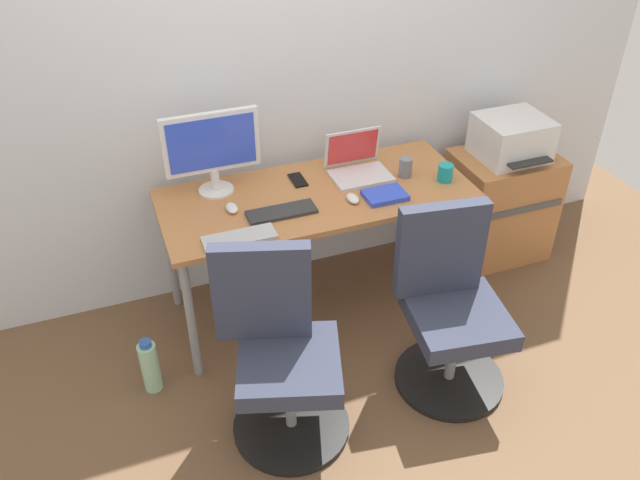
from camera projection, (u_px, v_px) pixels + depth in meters
name	position (u px, v px, depth m)	size (l,w,h in m)	color
ground_plane	(317.00, 304.00, 3.77)	(5.28, 5.28, 0.00)	brown
back_wall	(288.00, 60.00, 3.34)	(4.40, 0.04, 2.60)	silver
desk	(317.00, 205.00, 3.38)	(1.60, 0.68, 0.75)	#B77542
office_chair_left	(281.00, 355.00, 2.85)	(0.55, 0.55, 0.94)	black
office_chair_right	(450.00, 310.00, 3.09)	(0.54, 0.54, 0.94)	black
side_cabinet	(499.00, 205.00, 4.00)	(0.59, 0.44, 0.68)	#B77542
printer	(512.00, 138.00, 3.74)	(0.38, 0.40, 0.24)	silver
water_bottle_on_floor	(150.00, 366.00, 3.17)	(0.09, 0.09, 0.31)	#A5D8B2
desktop_monitor	(212.00, 147.00, 3.21)	(0.48, 0.18, 0.43)	silver
open_laptop	(357.00, 164.00, 3.47)	(0.31, 0.26, 0.23)	silver
keyboard_by_monitor	(239.00, 238.00, 3.00)	(0.34, 0.12, 0.02)	#B7B7B7
keyboard_by_laptop	(282.00, 212.00, 3.17)	(0.34, 0.12, 0.02)	#2D2D2D
mouse_by_monitor	(353.00, 198.00, 3.26)	(0.06, 0.10, 0.03)	silver
mouse_by_laptop	(232.00, 208.00, 3.19)	(0.06, 0.10, 0.03)	silver
coffee_mug	(445.00, 173.00, 3.42)	(0.08, 0.08, 0.09)	teal
pen_cup	(405.00, 167.00, 3.45)	(0.07, 0.07, 0.10)	slate
phone_near_monitor	(298.00, 180.00, 3.44)	(0.07, 0.14, 0.01)	black
notebook	(385.00, 195.00, 3.29)	(0.21, 0.15, 0.03)	blue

